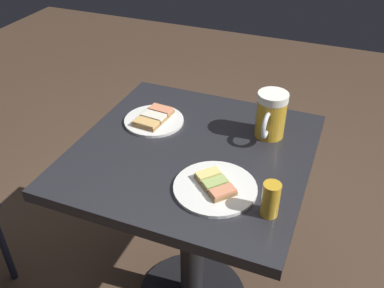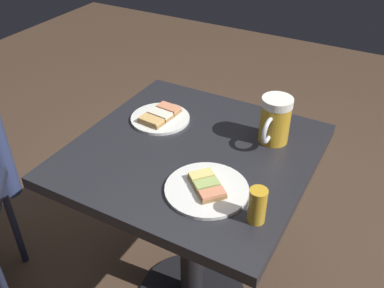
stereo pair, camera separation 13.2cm
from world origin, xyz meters
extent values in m
cylinder|color=black|center=(0.00, 0.00, 0.37)|extent=(0.09, 0.09, 0.72)
cube|color=#232328|center=(0.00, 0.00, 0.73)|extent=(0.72, 0.72, 0.04)
cylinder|color=white|center=(-0.13, 0.15, 0.76)|extent=(0.23, 0.23, 0.01)
cube|color=#9E7547|center=(-0.16, 0.18, 0.77)|extent=(0.07, 0.08, 0.01)
cube|color=#EA8E66|center=(-0.16, 0.18, 0.78)|extent=(0.07, 0.07, 0.01)
cube|color=#9E7547|center=(-0.13, 0.15, 0.77)|extent=(0.07, 0.08, 0.01)
cube|color=#ADC66B|center=(-0.13, 0.15, 0.78)|extent=(0.07, 0.07, 0.01)
cube|color=#9E7547|center=(-0.10, 0.12, 0.77)|extent=(0.07, 0.08, 0.01)
cube|color=#EFE07A|center=(-0.10, 0.12, 0.78)|extent=(0.07, 0.07, 0.01)
cylinder|color=white|center=(0.18, -0.10, 0.76)|extent=(0.20, 0.20, 0.01)
cube|color=#9E7547|center=(0.18, -0.15, 0.77)|extent=(0.09, 0.05, 0.01)
cube|color=#EA8E66|center=(0.18, -0.15, 0.78)|extent=(0.08, 0.05, 0.01)
cube|color=#9E7547|center=(0.18, -0.10, 0.77)|extent=(0.09, 0.05, 0.01)
cube|color=white|center=(0.18, -0.10, 0.78)|extent=(0.08, 0.05, 0.01)
cube|color=#9E7547|center=(0.19, -0.05, 0.77)|extent=(0.09, 0.05, 0.01)
cube|color=#E5B266|center=(0.19, -0.05, 0.78)|extent=(0.08, 0.05, 0.01)
cylinder|color=gold|center=(-0.20, -0.17, 0.81)|extent=(0.09, 0.09, 0.13)
cylinder|color=white|center=(-0.20, -0.17, 0.89)|extent=(0.10, 0.10, 0.03)
torus|color=silver|center=(-0.20, -0.11, 0.82)|extent=(0.01, 0.09, 0.08)
cylinder|color=gold|center=(-0.29, 0.19, 0.80)|extent=(0.05, 0.05, 0.10)
cylinder|color=#1E2338|center=(0.75, 0.19, 0.23)|extent=(0.03, 0.03, 0.47)
cylinder|color=#1E2338|center=(0.54, 0.43, 0.23)|extent=(0.03, 0.03, 0.47)
camera|label=1|loc=(-0.40, 1.01, 1.53)|focal=40.03mm
camera|label=2|loc=(-0.52, 0.95, 1.53)|focal=40.03mm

